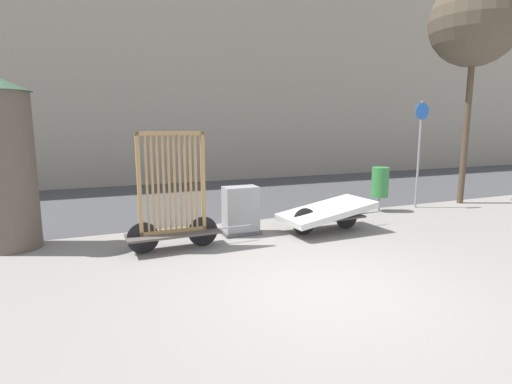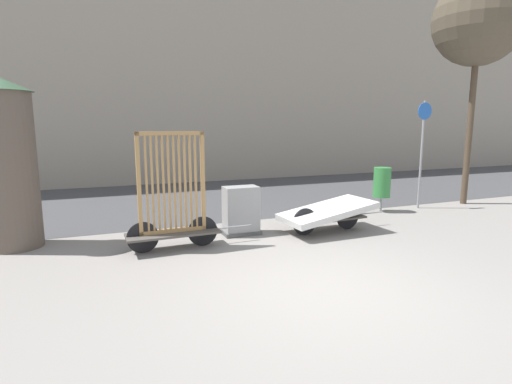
# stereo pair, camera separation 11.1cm
# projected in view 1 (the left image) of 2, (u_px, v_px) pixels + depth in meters

# --- Properties ---
(ground_plane) EXTENTS (60.00, 60.00, 0.00)m
(ground_plane) POSITION_uv_depth(u_px,v_px,m) (327.00, 289.00, 5.70)
(ground_plane) COLOR gray
(road_strip) EXTENTS (56.00, 7.00, 0.01)m
(road_strip) POSITION_uv_depth(u_px,v_px,m) (195.00, 198.00, 12.77)
(road_strip) COLOR #424244
(road_strip) RESTS_ON ground_plane
(building_facade) EXTENTS (48.00, 4.00, 9.44)m
(building_facade) POSITION_uv_depth(u_px,v_px,m) (161.00, 68.00, 17.00)
(building_facade) COLOR #9E9384
(building_facade) RESTS_ON ground_plane
(bike_cart_with_bedframe) EXTENTS (2.43, 0.63, 2.20)m
(bike_cart_with_bedframe) POSITION_uv_depth(u_px,v_px,m) (173.00, 209.00, 7.37)
(bike_cart_with_bedframe) COLOR #4C4742
(bike_cart_with_bedframe) RESTS_ON ground_plane
(bike_cart_with_mattress) EXTENTS (2.58, 1.21, 0.68)m
(bike_cart_with_mattress) POSITION_uv_depth(u_px,v_px,m) (327.00, 212.00, 8.67)
(bike_cart_with_mattress) COLOR #4C4742
(bike_cart_with_mattress) RESTS_ON ground_plane
(utility_cabinet) EXTENTS (0.78, 0.49, 1.03)m
(utility_cabinet) POSITION_uv_depth(u_px,v_px,m) (241.00, 212.00, 8.47)
(utility_cabinet) COLOR #4C4C4C
(utility_cabinet) RESTS_ON ground_plane
(trash_bin) EXTENTS (0.45, 0.45, 1.19)m
(trash_bin) POSITION_uv_depth(u_px,v_px,m) (380.00, 182.00, 10.68)
(trash_bin) COLOR gray
(trash_bin) RESTS_ON ground_plane
(sign_post) EXTENTS (0.46, 0.06, 2.96)m
(sign_post) POSITION_uv_depth(u_px,v_px,m) (420.00, 143.00, 10.99)
(sign_post) COLOR gray
(sign_post) RESTS_ON ground_plane
(advertising_column) EXTENTS (1.09, 1.09, 3.15)m
(advertising_column) POSITION_uv_depth(u_px,v_px,m) (6.00, 164.00, 7.32)
(advertising_column) COLOR brown
(advertising_column) RESTS_ON ground_plane
(street_tree) EXTENTS (2.48, 2.48, 6.40)m
(street_tree) POSITION_uv_depth(u_px,v_px,m) (475.00, 22.00, 11.09)
(street_tree) COLOR #4C3D2D
(street_tree) RESTS_ON ground_plane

